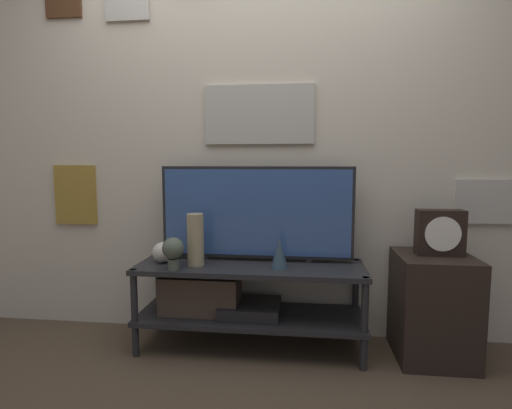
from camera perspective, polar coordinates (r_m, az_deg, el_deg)
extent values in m
plane|color=#4C3D2D|center=(2.36, -1.75, -22.42)|extent=(12.00, 12.00, 0.00)
cube|color=beige|center=(2.62, -0.06, 10.93)|extent=(6.40, 0.06, 2.70)
cube|color=#B2ADA3|center=(2.58, 0.43, 12.73)|extent=(0.69, 0.02, 0.37)
cube|color=#B2BCC6|center=(2.58, 0.41, 12.75)|extent=(0.66, 0.01, 0.33)
cube|color=#B7B2A8|center=(2.79, 30.15, 0.35)|extent=(0.38, 0.02, 0.27)
cube|color=#BCB299|center=(2.78, 30.21, 0.34)|extent=(0.35, 0.01, 0.23)
cube|color=olive|center=(2.99, -24.37, 1.28)|extent=(0.29, 0.02, 0.40)
cube|color=white|center=(2.99, -24.44, 1.27)|extent=(0.26, 0.01, 0.37)
cube|color=#B7B2A8|center=(2.97, -17.94, 25.56)|extent=(0.29, 0.02, 0.20)
cube|color=beige|center=(2.96, -18.00, 25.60)|extent=(0.26, 0.01, 0.17)
cube|color=#232326|center=(2.42, -0.84, -8.90)|extent=(1.36, 0.45, 0.03)
cube|color=#232326|center=(2.52, -0.83, -15.63)|extent=(1.36, 0.45, 0.03)
cylinder|color=#232326|center=(2.49, -16.95, -14.64)|extent=(0.04, 0.04, 0.52)
cylinder|color=#232326|center=(2.32, 15.23, -16.15)|extent=(0.04, 0.04, 0.52)
cylinder|color=#232326|center=(2.83, -13.72, -12.01)|extent=(0.04, 0.04, 0.52)
cylinder|color=#232326|center=(2.68, 14.00, -13.04)|extent=(0.04, 0.04, 0.52)
cube|color=black|center=(2.50, -0.83, -14.57)|extent=(0.36, 0.31, 0.07)
cube|color=#47382D|center=(2.53, -7.87, -12.43)|extent=(0.47, 0.25, 0.23)
cylinder|color=black|center=(2.57, -7.22, -7.51)|extent=(0.05, 0.05, 0.02)
cylinder|color=black|center=(2.49, 7.59, -7.92)|extent=(0.05, 0.05, 0.02)
cube|color=black|center=(2.46, 0.07, -1.13)|extent=(1.18, 0.04, 0.57)
cube|color=#33518C|center=(2.44, 0.03, -1.18)|extent=(1.15, 0.01, 0.53)
cylinder|color=tan|center=(2.39, -8.64, -4.99)|extent=(0.10, 0.10, 0.31)
sphere|color=beige|center=(2.52, -13.20, -6.68)|extent=(0.12, 0.12, 0.12)
cone|color=#2D4251|center=(2.31, 3.37, -6.82)|extent=(0.10, 0.10, 0.19)
cylinder|color=#4C5647|center=(2.34, -11.73, -8.38)|extent=(0.06, 0.06, 0.06)
sphere|color=#4C5647|center=(2.32, -11.78, -6.15)|extent=(0.12, 0.12, 0.12)
cube|color=black|center=(2.58, 23.93, -13.19)|extent=(0.41, 0.44, 0.60)
cube|color=black|center=(2.49, 24.78, -3.65)|extent=(0.26, 0.10, 0.26)
cylinder|color=white|center=(2.44, 25.17, -3.86)|extent=(0.19, 0.01, 0.19)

